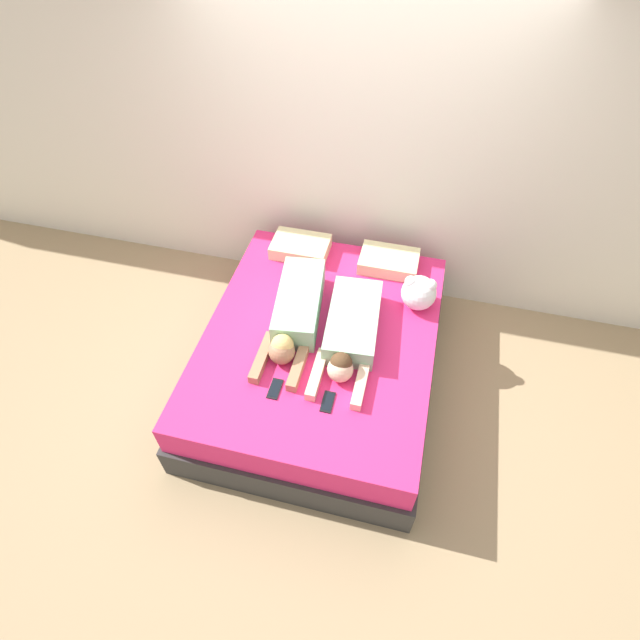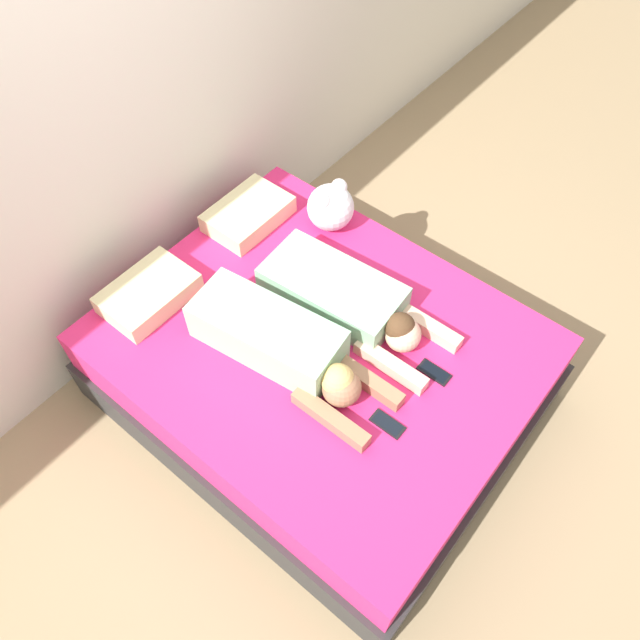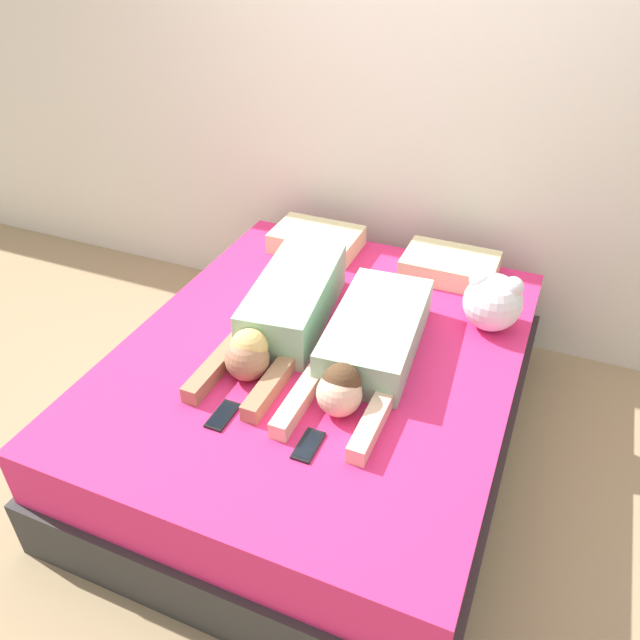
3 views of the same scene
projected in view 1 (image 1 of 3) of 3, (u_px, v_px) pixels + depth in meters
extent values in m
plane|color=#9E8460|center=(320.00, 377.00, 4.04)|extent=(12.00, 12.00, 0.00)
cube|color=silver|center=(357.00, 155.00, 3.82)|extent=(12.00, 0.06, 2.60)
cube|color=#2D2D2D|center=(320.00, 367.00, 3.93)|extent=(1.71, 2.10, 0.29)
cube|color=#E5286B|center=(320.00, 345.00, 3.72)|extent=(1.65, 2.04, 0.27)
cube|color=beige|center=(301.00, 247.00, 4.16)|extent=(0.47, 0.32, 0.11)
cube|color=beige|center=(389.00, 261.00, 4.05)|extent=(0.47, 0.32, 0.11)
cube|color=#8CBF99|center=(299.00, 302.00, 3.67)|extent=(0.40, 0.78, 0.22)
sphere|color=#A37051|center=(282.00, 351.00, 3.40)|extent=(0.18, 0.18, 0.18)
sphere|color=#D8B266|center=(282.00, 345.00, 3.38)|extent=(0.16, 0.16, 0.16)
cube|color=#A37051|center=(262.00, 357.00, 3.43)|extent=(0.07, 0.41, 0.07)
cube|color=#A37051|center=(299.00, 365.00, 3.39)|extent=(0.07, 0.41, 0.07)
cube|color=#8CBF99|center=(353.00, 321.00, 3.58)|extent=(0.41, 0.74, 0.17)
sphere|color=beige|center=(340.00, 369.00, 3.30)|extent=(0.18, 0.18, 0.18)
sphere|color=#4C331E|center=(341.00, 363.00, 3.29)|extent=(0.15, 0.15, 0.15)
cube|color=beige|center=(317.00, 374.00, 3.34)|extent=(0.07, 0.39, 0.07)
cube|color=beige|center=(361.00, 383.00, 3.29)|extent=(0.07, 0.39, 0.07)
cube|color=black|center=(275.00, 389.00, 3.30)|extent=(0.07, 0.16, 0.01)
cube|color=black|center=(275.00, 388.00, 3.29)|extent=(0.06, 0.14, 0.00)
cube|color=black|center=(328.00, 402.00, 3.23)|extent=(0.07, 0.16, 0.01)
cube|color=black|center=(328.00, 401.00, 3.23)|extent=(0.06, 0.14, 0.00)
sphere|color=white|center=(419.00, 293.00, 3.70)|extent=(0.26, 0.26, 0.26)
sphere|color=white|center=(411.00, 282.00, 3.64)|extent=(0.09, 0.09, 0.09)
sphere|color=white|center=(431.00, 285.00, 3.62)|extent=(0.09, 0.09, 0.09)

